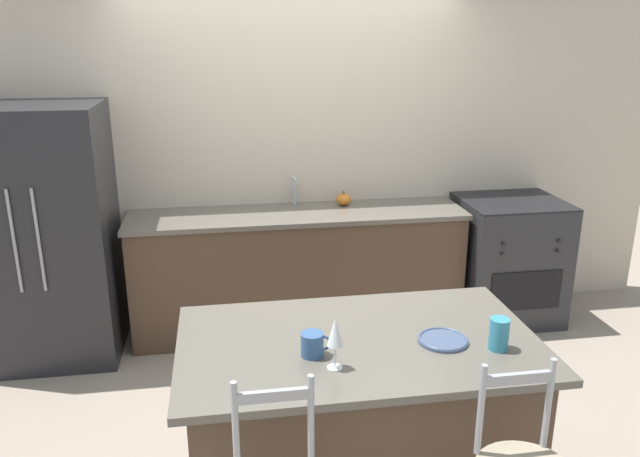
# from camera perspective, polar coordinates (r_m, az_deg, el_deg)

# --- Properties ---
(ground_plane) EXTENTS (18.00, 18.00, 0.00)m
(ground_plane) POSITION_cam_1_polar(r_m,az_deg,el_deg) (4.65, -1.40, -10.77)
(ground_plane) COLOR gray
(wall_back) EXTENTS (6.00, 0.07, 2.70)m
(wall_back) POSITION_cam_1_polar(r_m,az_deg,el_deg) (4.80, -2.57, 7.29)
(wall_back) COLOR beige
(wall_back) RESTS_ON ground_plane
(back_counter) EXTENTS (2.48, 0.62, 0.94)m
(back_counter) POSITION_cam_1_polar(r_m,az_deg,el_deg) (4.77, -2.01, -3.82)
(back_counter) COLOR #4C3828
(back_counter) RESTS_ON ground_plane
(sink_faucet) EXTENTS (0.02, 0.13, 0.22)m
(sink_faucet) POSITION_cam_1_polar(r_m,az_deg,el_deg) (4.76, -2.37, 3.77)
(sink_faucet) COLOR #ADAFB5
(sink_faucet) RESTS_ON back_counter
(kitchen_island) EXTENTS (1.59, 0.94, 0.92)m
(kitchen_island) POSITION_cam_1_polar(r_m,az_deg,el_deg) (3.04, 3.39, -17.71)
(kitchen_island) COLOR #4C3828
(kitchen_island) RESTS_ON ground_plane
(refrigerator) EXTENTS (0.90, 0.79, 1.76)m
(refrigerator) POSITION_cam_1_polar(r_m,az_deg,el_deg) (4.65, -23.87, -0.53)
(refrigerator) COLOR #232326
(refrigerator) RESTS_ON ground_plane
(oven_range) EXTENTS (0.77, 0.71, 0.97)m
(oven_range) POSITION_cam_1_polar(r_m,az_deg,el_deg) (5.15, 16.72, -2.71)
(oven_range) COLOR #28282B
(oven_range) RESTS_ON ground_plane
(dinner_plate) EXTENTS (0.22, 0.22, 0.02)m
(dinner_plate) POSITION_cam_1_polar(r_m,az_deg,el_deg) (2.82, 11.17, -9.94)
(dinner_plate) COLOR #425170
(dinner_plate) RESTS_ON kitchen_island
(wine_glass) EXTENTS (0.07, 0.07, 0.22)m
(wine_glass) POSITION_cam_1_polar(r_m,az_deg,el_deg) (2.51, 1.38, -9.56)
(wine_glass) COLOR white
(wine_glass) RESTS_ON kitchen_island
(coffee_mug) EXTENTS (0.13, 0.10, 0.10)m
(coffee_mug) POSITION_cam_1_polar(r_m,az_deg,el_deg) (2.64, -0.67, -10.55)
(coffee_mug) COLOR #335689
(coffee_mug) RESTS_ON kitchen_island
(tumbler_cup) EXTENTS (0.08, 0.08, 0.14)m
(tumbler_cup) POSITION_cam_1_polar(r_m,az_deg,el_deg) (2.79, 16.05, -9.25)
(tumbler_cup) COLOR teal
(tumbler_cup) RESTS_ON kitchen_island
(pumpkin_decoration) EXTENTS (0.11, 0.11, 0.11)m
(pumpkin_decoration) POSITION_cam_1_polar(r_m,az_deg,el_deg) (4.77, 2.17, 2.66)
(pumpkin_decoration) COLOR orange
(pumpkin_decoration) RESTS_ON back_counter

